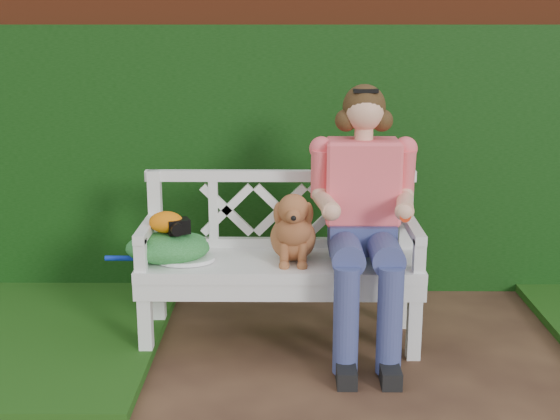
{
  "coord_description": "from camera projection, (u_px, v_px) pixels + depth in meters",
  "views": [
    {
      "loc": [
        -0.4,
        -3.05,
        1.72
      ],
      "look_at": [
        -0.44,
        0.79,
        0.75
      ],
      "focal_mm": 48.0,
      "sensor_mm": 36.0,
      "label": 1
    }
  ],
  "objects": [
    {
      "name": "baseball_glove",
      "position": [
        166.0,
        222.0,
        3.95
      ],
      "size": [
        0.22,
        0.19,
        0.12
      ],
      "primitive_type": "ellipsoid",
      "rotation": [
        0.0,
        0.0,
        0.35
      ],
      "color": "orange",
      "rests_on": "green_bag"
    },
    {
      "name": "tennis_racket",
      "position": [
        179.0,
        258.0,
        3.98
      ],
      "size": [
        0.67,
        0.44,
        0.03
      ],
      "primitive_type": null,
      "rotation": [
        0.0,
        0.0,
        -0.33
      ],
      "color": "white",
      "rests_on": "garden_bench"
    },
    {
      "name": "garden_bench",
      "position": [
        280.0,
        300.0,
        4.08
      ],
      "size": [
        1.64,
        0.8,
        0.48
      ],
      "primitive_type": null,
      "rotation": [
        0.0,
        0.0,
        0.13
      ],
      "color": "white",
      "rests_on": "ground"
    },
    {
      "name": "brick_wall",
      "position": [
        348.0,
        118.0,
        4.94
      ],
      "size": [
        10.0,
        0.3,
        2.2
      ],
      "primitive_type": "cube",
      "color": "maroon",
      "rests_on": "ground"
    },
    {
      "name": "dog",
      "position": [
        293.0,
        226.0,
        3.94
      ],
      "size": [
        0.28,
        0.37,
        0.39
      ],
      "primitive_type": null,
      "rotation": [
        0.0,
        0.0,
        -0.05
      ],
      "color": "#995421",
      "rests_on": "garden_bench"
    },
    {
      "name": "seated_woman",
      "position": [
        362.0,
        222.0,
        3.95
      ],
      "size": [
        0.63,
        0.81,
        1.39
      ],
      "primitive_type": null,
      "rotation": [
        0.0,
        0.0,
        -0.06
      ],
      "color": "#DE5780",
      "rests_on": "ground"
    },
    {
      "name": "ground",
      "position": [
        375.0,
        414.0,
        3.37
      ],
      "size": [
        60.0,
        60.0,
        0.0
      ],
      "primitive_type": "plane",
      "color": "#352018"
    },
    {
      "name": "ivy_hedge",
      "position": [
        349.0,
        161.0,
        4.79
      ],
      "size": [
        10.0,
        0.18,
        1.7
      ],
      "primitive_type": "cube",
      "color": "#174013",
      "rests_on": "ground"
    },
    {
      "name": "green_bag",
      "position": [
        168.0,
        247.0,
        3.98
      ],
      "size": [
        0.48,
        0.39,
        0.15
      ],
      "primitive_type": null,
      "rotation": [
        0.0,
        0.0,
        0.12
      ],
      "color": "#22671C",
      "rests_on": "garden_bench"
    },
    {
      "name": "camera_item",
      "position": [
        178.0,
        226.0,
        3.95
      ],
      "size": [
        0.14,
        0.12,
        0.08
      ],
      "primitive_type": "cube",
      "rotation": [
        0.0,
        0.0,
        0.37
      ],
      "color": "black",
      "rests_on": "green_bag"
    }
  ]
}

